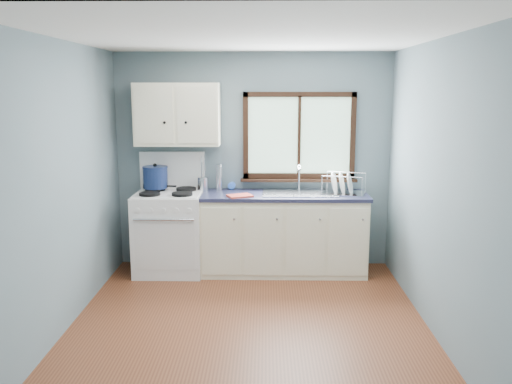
{
  "coord_description": "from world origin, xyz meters",
  "views": [
    {
      "loc": [
        0.15,
        -4.51,
        2.09
      ],
      "look_at": [
        0.05,
        0.9,
        1.05
      ],
      "focal_mm": 38.0,
      "sensor_mm": 36.0,
      "label": 1
    }
  ],
  "objects_px": {
    "base_cabinets": "(283,237)",
    "dish_rack": "(343,188)",
    "utensil_crock": "(203,184)",
    "thermos": "(219,177)",
    "gas_range": "(170,230)",
    "stockpot": "(155,177)",
    "sink": "(300,199)",
    "skillet": "(155,186)"
  },
  "relations": [
    {
      "from": "gas_range",
      "to": "sink",
      "type": "xyz_separation_m",
      "value": [
        1.49,
        0.02,
        0.37
      ]
    },
    {
      "from": "stockpot",
      "to": "dish_rack",
      "type": "height_order",
      "value": "stockpot"
    },
    {
      "from": "gas_range",
      "to": "base_cabinets",
      "type": "xyz_separation_m",
      "value": [
        1.31,
        0.02,
        -0.08
      ]
    },
    {
      "from": "stockpot",
      "to": "dish_rack",
      "type": "relative_size",
      "value": 0.7
    },
    {
      "from": "gas_range",
      "to": "skillet",
      "type": "bearing_deg",
      "value": 143.66
    },
    {
      "from": "stockpot",
      "to": "dish_rack",
      "type": "distance_m",
      "value": 2.15
    },
    {
      "from": "thermos",
      "to": "dish_rack",
      "type": "distance_m",
      "value": 1.43
    },
    {
      "from": "gas_range",
      "to": "sink",
      "type": "bearing_deg",
      "value": 0.71
    },
    {
      "from": "base_cabinets",
      "to": "skillet",
      "type": "relative_size",
      "value": 4.57
    },
    {
      "from": "utensil_crock",
      "to": "thermos",
      "type": "xyz_separation_m",
      "value": [
        0.18,
        0.03,
        0.07
      ]
    },
    {
      "from": "stockpot",
      "to": "utensil_crock",
      "type": "height_order",
      "value": "utensil_crock"
    },
    {
      "from": "gas_range",
      "to": "utensil_crock",
      "type": "relative_size",
      "value": 3.41
    },
    {
      "from": "base_cabinets",
      "to": "thermos",
      "type": "relative_size",
      "value": 6.09
    },
    {
      "from": "skillet",
      "to": "base_cabinets",
      "type": "bearing_deg",
      "value": 3.98
    },
    {
      "from": "skillet",
      "to": "utensil_crock",
      "type": "xyz_separation_m",
      "value": [
        0.55,
        0.04,
        0.02
      ]
    },
    {
      "from": "dish_rack",
      "to": "base_cabinets",
      "type": "bearing_deg",
      "value": -163.38
    },
    {
      "from": "gas_range",
      "to": "base_cabinets",
      "type": "bearing_deg",
      "value": 0.82
    },
    {
      "from": "base_cabinets",
      "to": "dish_rack",
      "type": "xyz_separation_m",
      "value": [
        0.66,
        -0.0,
        0.57
      ]
    },
    {
      "from": "gas_range",
      "to": "stockpot",
      "type": "height_order",
      "value": "gas_range"
    },
    {
      "from": "sink",
      "to": "utensil_crock",
      "type": "xyz_separation_m",
      "value": [
        -1.11,
        0.16,
        0.14
      ]
    },
    {
      "from": "gas_range",
      "to": "dish_rack",
      "type": "xyz_separation_m",
      "value": [
        1.97,
        0.02,
        0.49
      ]
    },
    {
      "from": "base_cabinets",
      "to": "dish_rack",
      "type": "relative_size",
      "value": 3.39
    },
    {
      "from": "sink",
      "to": "dish_rack",
      "type": "xyz_separation_m",
      "value": [
        0.48,
        0.0,
        0.12
      ]
    },
    {
      "from": "base_cabinets",
      "to": "thermos",
      "type": "bearing_deg",
      "value": 165.95
    },
    {
      "from": "sink",
      "to": "utensil_crock",
      "type": "bearing_deg",
      "value": 171.97
    },
    {
      "from": "stockpot",
      "to": "utensil_crock",
      "type": "relative_size",
      "value": 0.95
    },
    {
      "from": "sink",
      "to": "skillet",
      "type": "xyz_separation_m",
      "value": [
        -1.67,
        0.11,
        0.13
      ]
    },
    {
      "from": "base_cabinets",
      "to": "skillet",
      "type": "distance_m",
      "value": 1.6
    },
    {
      "from": "dish_rack",
      "to": "skillet",
      "type": "bearing_deg",
      "value": -166.41
    },
    {
      "from": "sink",
      "to": "thermos",
      "type": "height_order",
      "value": "thermos"
    },
    {
      "from": "sink",
      "to": "stockpot",
      "type": "distance_m",
      "value": 1.68
    },
    {
      "from": "gas_range",
      "to": "utensil_crock",
      "type": "distance_m",
      "value": 0.65
    },
    {
      "from": "gas_range",
      "to": "skillet",
      "type": "height_order",
      "value": "gas_range"
    },
    {
      "from": "stockpot",
      "to": "dish_rack",
      "type": "bearing_deg",
      "value": -3.04
    },
    {
      "from": "gas_range",
      "to": "base_cabinets",
      "type": "relative_size",
      "value": 0.74
    },
    {
      "from": "sink",
      "to": "stockpot",
      "type": "bearing_deg",
      "value": 176.08
    },
    {
      "from": "utensil_crock",
      "to": "thermos",
      "type": "height_order",
      "value": "utensil_crock"
    },
    {
      "from": "gas_range",
      "to": "utensil_crock",
      "type": "bearing_deg",
      "value": 25.3
    },
    {
      "from": "sink",
      "to": "skillet",
      "type": "bearing_deg",
      "value": 176.06
    },
    {
      "from": "utensil_crock",
      "to": "dish_rack",
      "type": "xyz_separation_m",
      "value": [
        1.6,
        -0.16,
        -0.02
      ]
    },
    {
      "from": "sink",
      "to": "utensil_crock",
      "type": "distance_m",
      "value": 1.13
    },
    {
      "from": "base_cabinets",
      "to": "dish_rack",
      "type": "distance_m",
      "value": 0.88
    }
  ]
}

